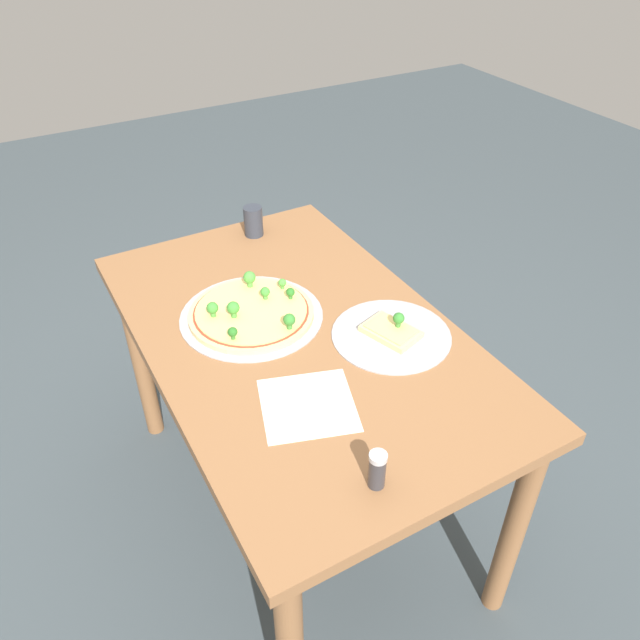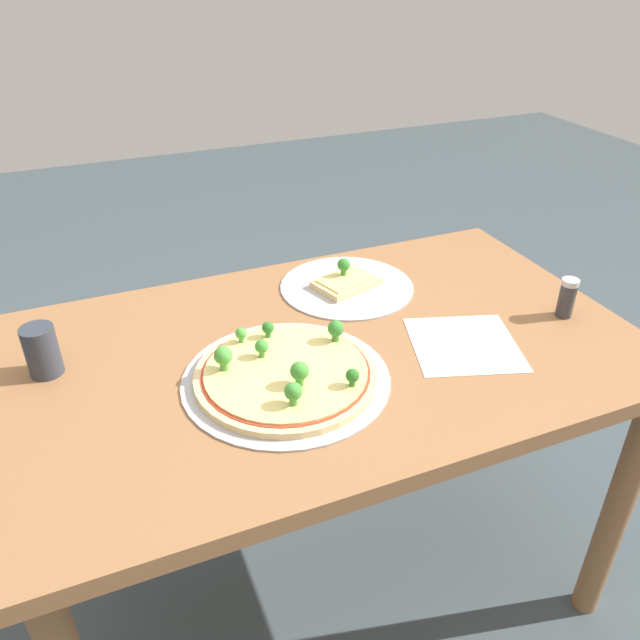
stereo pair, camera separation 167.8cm
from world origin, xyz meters
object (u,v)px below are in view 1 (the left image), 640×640
at_px(pizza_tray_whole, 251,312).
at_px(condiment_shaker, 377,470).
at_px(dining_table, 298,360).
at_px(drinking_cup, 253,221).
at_px(pizza_tray_slice, 391,333).

relative_size(pizza_tray_whole, condiment_shaker, 4.40).
relative_size(dining_table, drinking_cup, 12.66).
relative_size(dining_table, pizza_tray_whole, 3.23).
distance_m(pizza_tray_slice, drinking_cup, 0.68).
relative_size(pizza_tray_slice, drinking_cup, 3.16).
distance_m(dining_table, pizza_tray_slice, 0.27).
distance_m(drinking_cup, condiment_shaker, 1.08).
distance_m(pizza_tray_whole, pizza_tray_slice, 0.39).
height_order(drinking_cup, condiment_shaker, drinking_cup).
bearing_deg(condiment_shaker, drinking_cup, -11.27).
bearing_deg(pizza_tray_whole, drinking_cup, -25.35).
bearing_deg(condiment_shaker, pizza_tray_whole, -1.30).
bearing_deg(pizza_tray_slice, dining_table, 56.83).
distance_m(pizza_tray_whole, condiment_shaker, 0.65).
bearing_deg(drinking_cup, pizza_tray_slice, -172.17).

